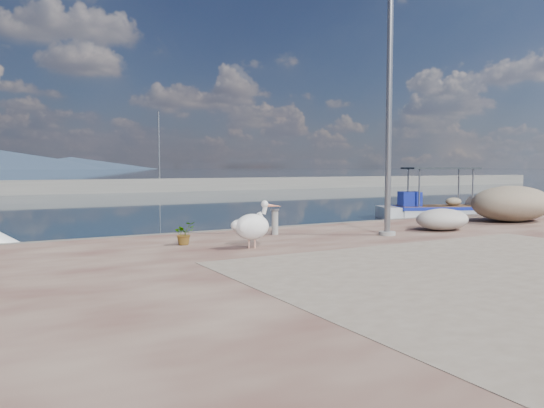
{
  "coord_description": "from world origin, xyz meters",
  "views": [
    {
      "loc": [
        -7.07,
        -8.87,
        2.31
      ],
      "look_at": [
        0.0,
        3.8,
        1.3
      ],
      "focal_mm": 35.0,
      "sensor_mm": 36.0,
      "label": 1
    }
  ],
  "objects": [
    {
      "name": "ground",
      "position": [
        0.0,
        0.0,
        0.0
      ],
      "size": [
        1400.0,
        1400.0,
        0.0
      ],
      "primitive_type": "plane",
      "color": "#162635",
      "rests_on": "ground"
    },
    {
      "name": "breakwater",
      "position": [
        -0.0,
        40.0,
        0.6
      ],
      "size": [
        120.0,
        2.2,
        7.5
      ],
      "color": "gray",
      "rests_on": "ground"
    },
    {
      "name": "bollard_near",
      "position": [
        -0.1,
        3.46,
        0.88
      ],
      "size": [
        0.23,
        0.23,
        0.7
      ],
      "color": "gray",
      "rests_on": "quay"
    },
    {
      "name": "boat_right",
      "position": [
        11.24,
        8.43,
        0.21
      ],
      "size": [
        5.85,
        3.88,
        2.68
      ],
      "rotation": [
        0.0,
        0.0,
        -0.41
      ],
      "color": "white",
      "rests_on": "ground"
    },
    {
      "name": "potted_plant",
      "position": [
        -2.88,
        2.86,
        0.77
      ],
      "size": [
        0.58,
        0.53,
        0.54
      ],
      "primitive_type": "imported",
      "rotation": [
        0.0,
        0.0,
        0.25
      ],
      "color": "#33722D",
      "rests_on": "quay"
    },
    {
      "name": "quay_patch",
      "position": [
        1.0,
        -3.0,
        0.5
      ],
      "size": [
        9.0,
        7.0,
        0.01
      ],
      "primitive_type": "cube",
      "color": "gray",
      "rests_on": "quay"
    },
    {
      "name": "net_pile_d",
      "position": [
        4.59,
        1.97,
        0.81
      ],
      "size": [
        1.66,
        1.24,
        0.62
      ],
      "primitive_type": "ellipsoid",
      "color": "beige",
      "rests_on": "quay"
    },
    {
      "name": "net_pile_c",
      "position": [
        8.48,
        2.6,
        1.1
      ],
      "size": [
        3.05,
        2.18,
        1.2
      ],
      "primitive_type": "ellipsoid",
      "color": "gray",
      "rests_on": "quay"
    },
    {
      "name": "lamp_post",
      "position": [
        2.44,
        1.9,
        3.8
      ],
      "size": [
        0.44,
        0.96,
        7.0
      ],
      "color": "gray",
      "rests_on": "quay"
    },
    {
      "name": "pelican",
      "position": [
        -1.72,
        1.6,
        1.0
      ],
      "size": [
        1.13,
        0.72,
        1.07
      ],
      "rotation": [
        0.0,
        0.0,
        -0.3
      ],
      "color": "tan",
      "rests_on": "quay"
    }
  ]
}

